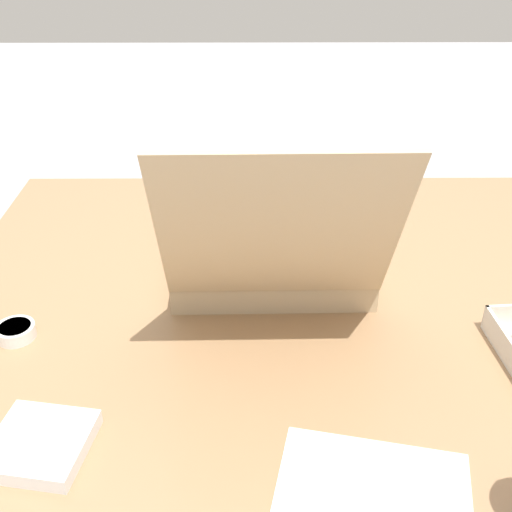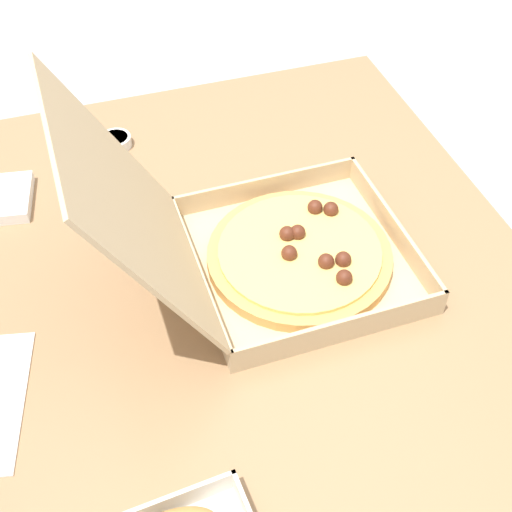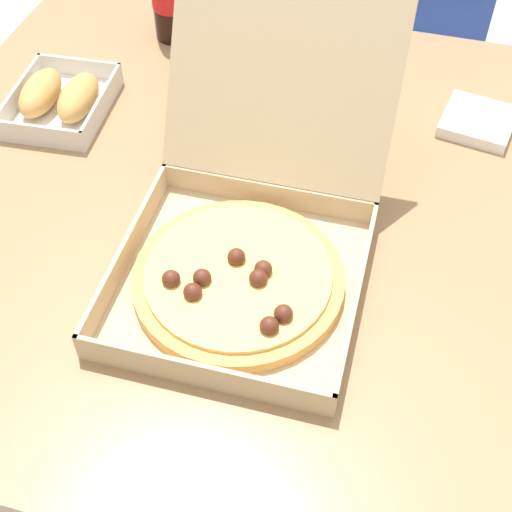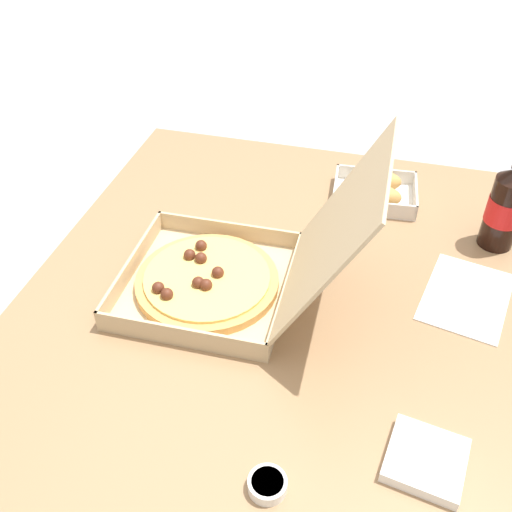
% 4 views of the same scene
% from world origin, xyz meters
% --- Properties ---
extents(dining_table, '(1.11, 1.03, 0.71)m').
position_xyz_m(dining_table, '(0.00, 0.00, 0.63)').
color(dining_table, '#997551').
rests_on(dining_table, ground_plane).
extents(pizza_box_open, '(0.32, 0.47, 0.33)m').
position_xyz_m(pizza_box_open, '(0.03, -0.13, 0.75)').
color(pizza_box_open, tan).
rests_on(pizza_box_open, dining_table).
extents(paper_menu, '(0.24, 0.19, 0.00)m').
position_xyz_m(paper_menu, '(-0.07, 0.32, 0.71)').
color(paper_menu, white).
rests_on(paper_menu, dining_table).
extents(napkin_pile, '(0.13, 0.13, 0.02)m').
position_xyz_m(napkin_pile, '(0.31, 0.26, 0.72)').
color(napkin_pile, white).
rests_on(napkin_pile, dining_table).
extents(dipping_sauce_cup, '(0.06, 0.06, 0.02)m').
position_xyz_m(dipping_sauce_cup, '(0.41, 0.05, 0.72)').
color(dipping_sauce_cup, white).
rests_on(dipping_sauce_cup, dining_table).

